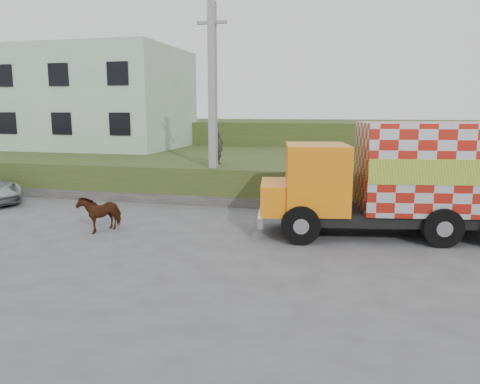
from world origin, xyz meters
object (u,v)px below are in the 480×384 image
(cargo_truck, at_px, (403,178))
(pedestrian, at_px, (216,143))
(utility_pole, at_px, (213,104))
(cow, at_px, (100,212))

(cargo_truck, xyz_separation_m, pedestrian, (-7.40, 4.67, 0.63))
(utility_pole, bearing_deg, pedestrian, 102.59)
(cargo_truck, height_order, cow, cargo_truck)
(cow, distance_m, pedestrian, 6.92)
(cargo_truck, distance_m, pedestrian, 8.78)
(cow, relative_size, pedestrian, 0.76)
(utility_pole, relative_size, cargo_truck, 0.99)
(utility_pole, xyz_separation_m, pedestrian, (-0.29, 1.31, -1.65))
(utility_pole, relative_size, pedestrian, 4.34)
(cow, bearing_deg, cargo_truck, 31.83)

